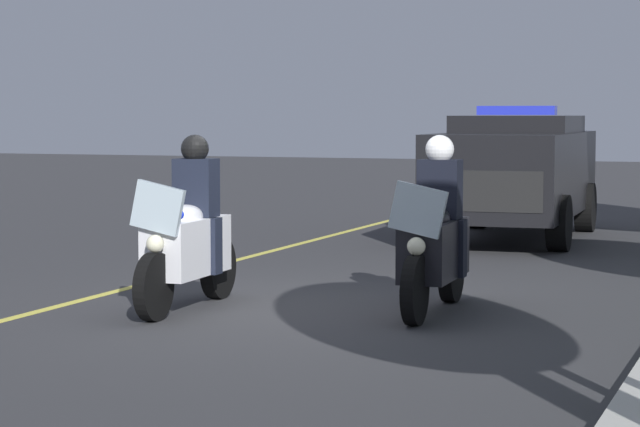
% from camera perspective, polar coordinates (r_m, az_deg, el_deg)
% --- Properties ---
extents(ground_plane, '(80.00, 80.00, 0.00)m').
position_cam_1_polar(ground_plane, '(12.40, -0.77, -4.31)').
color(ground_plane, '#333335').
extents(lane_stripe_center, '(48.00, 0.12, 0.01)m').
position_cam_1_polar(lane_stripe_center, '(13.42, -9.91, -3.68)').
color(lane_stripe_center, '#E0D14C').
rests_on(lane_stripe_center, ground).
extents(police_motorcycle_lead_left, '(2.14, 0.59, 1.72)m').
position_cam_1_polar(police_motorcycle_lead_left, '(12.23, -6.10, -1.16)').
color(police_motorcycle_lead_left, black).
rests_on(police_motorcycle_lead_left, ground).
extents(police_motorcycle_lead_right, '(2.14, 0.59, 1.72)m').
position_cam_1_polar(police_motorcycle_lead_right, '(11.98, 5.32, -1.27)').
color(police_motorcycle_lead_right, black).
rests_on(police_motorcycle_lead_right, ground).
extents(police_suv, '(4.98, 2.24, 2.05)m').
position_cam_1_polar(police_suv, '(19.28, 8.98, 2.00)').
color(police_suv, black).
rests_on(police_suv, ground).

